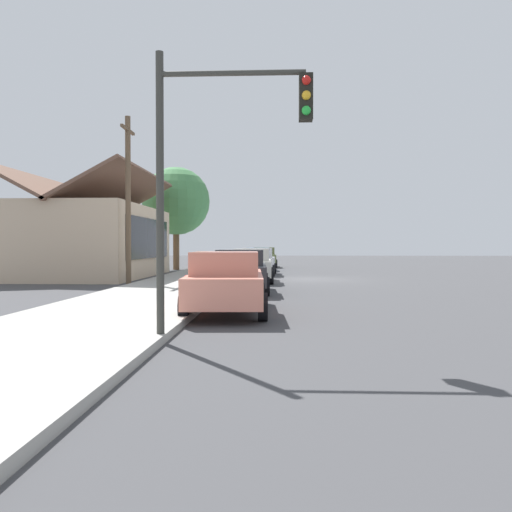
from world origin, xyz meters
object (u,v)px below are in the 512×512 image
car_skyblue (258,259)px  car_silver (258,261)px  car_charcoal (240,271)px  traffic_light_main (219,147)px  shade_tree (176,201)px  utility_pole_wooden (128,197)px  fire_hydrant_red (187,287)px  car_coral (227,282)px  car_ivory (252,265)px  car_olive (264,257)px

car_skyblue → car_silver: bearing=-178.9°
car_charcoal → traffic_light_main: bearing=179.5°
shade_tree → utility_pole_wooden: utility_pole_wooden is taller
car_silver → car_skyblue: size_ratio=1.00×
car_silver → fire_hydrant_red: car_silver is taller
traffic_light_main → fire_hydrant_red: 6.83m
fire_hydrant_red → car_coral: bearing=-144.7°
car_coral → shade_tree: (22.86, 5.97, 4.07)m
car_coral → car_skyblue: bearing=-2.7°
car_coral → traffic_light_main: 4.79m
car_coral → car_skyblue: 22.31m
utility_pole_wooden → car_ivory: bearing=-74.5°
car_charcoal → car_ivory: same height
car_coral → utility_pole_wooden: size_ratio=0.64×
car_skyblue → traffic_light_main: size_ratio=0.88×
car_skyblue → car_olive: same height
car_silver → car_olive: 10.86m
car_charcoal → utility_pole_wooden: (3.81, 5.32, 3.11)m
car_ivory → car_silver: 5.68m
car_olive → car_skyblue: bearing=174.7°
fire_hydrant_red → traffic_light_main: bearing=-164.3°
car_coral → car_silver: size_ratio=1.06×
shade_tree → traffic_light_main: shade_tree is taller
car_silver → traffic_light_main: 20.74m
car_charcoal → fire_hydrant_red: (-3.64, 1.32, -0.32)m
car_ivory → car_skyblue: (11.39, 0.17, 0.00)m
car_charcoal → utility_pole_wooden: 7.25m
car_skyblue → car_olive: bearing=-3.8°
shade_tree → fire_hydrant_red: size_ratio=10.30×
fire_hydrant_red → shade_tree: bearing=12.4°
car_charcoal → shade_tree: bearing=16.3°
shade_tree → fire_hydrant_red: bearing=-167.6°
car_olive → car_coral: bearing=177.1°
car_skyblue → car_olive: size_ratio=0.97×
car_skyblue → utility_pole_wooden: utility_pole_wooden is taller
fire_hydrant_red → car_silver: bearing=-6.0°
car_coral → car_ivory: bearing=-3.4°
car_coral → utility_pole_wooden: (9.41, 5.39, 3.11)m
car_silver → utility_pole_wooden: utility_pole_wooden is taller
car_charcoal → traffic_light_main: traffic_light_main is taller
utility_pole_wooden → fire_hydrant_red: 9.13m
fire_hydrant_red → car_skyblue: bearing=-3.7°
traffic_light_main → car_skyblue: bearing=0.8°
shade_tree → traffic_light_main: (-26.82, -6.25, -1.39)m
traffic_light_main → utility_pole_wooden: (13.37, 5.66, 0.44)m
car_charcoal → car_silver: size_ratio=0.96×
traffic_light_main → utility_pole_wooden: utility_pole_wooden is taller
shade_tree → car_olive: bearing=-53.1°
car_skyblue → traffic_light_main: 26.41m
car_coral → utility_pole_wooden: 11.28m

